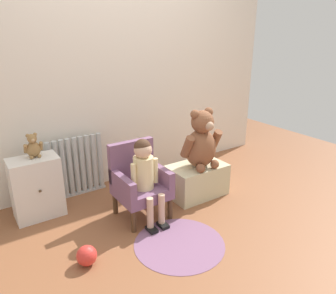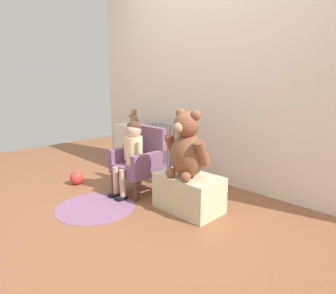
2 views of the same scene
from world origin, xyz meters
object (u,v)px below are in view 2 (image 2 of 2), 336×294
Objects in this scene: large_teddy_bear at (187,148)px; small_teddy_bear at (134,118)px; small_dresser at (132,146)px; low_bench at (189,193)px; radiator at (166,147)px; toy_ball at (77,178)px; child_armchair at (141,160)px; floor_rug at (96,207)px; child_figure at (132,147)px.

small_teddy_bear is (-1.38, 0.54, 0.07)m from large_teddy_bear.
small_dresser is 1.48m from low_bench.
radiator is 0.47m from small_dresser.
small_teddy_bear is at bearing -156.41° from radiator.
low_bench is 3.85× the size of toy_ball.
radiator is at bearing 145.48° from low_bench.
child_armchair is 3.10× the size of small_teddy_bear.
floor_rug is at bearing -137.65° from low_bench.
small_teddy_bear is 1.45m from floor_rug.
low_bench is 1.54m from small_teddy_bear.
large_teddy_bear is at bearing -21.21° from small_teddy_bear.
small_teddy_bear is (-1.37, 0.50, 0.48)m from low_bench.
floor_rug is 0.70m from toy_ball.
radiator is 0.84× the size of floor_rug.
toy_ball is (-0.64, -0.28, -0.40)m from child_figure.
low_bench is (0.65, -0.00, -0.17)m from child_armchair.
child_figure is at bearing 94.19° from floor_rug.
toy_ball is (0.09, -0.88, -0.57)m from small_teddy_bear.
small_dresser is at bearing -138.15° from small_teddy_bear.
small_dresser is 0.77× the size of floor_rug.
small_dresser is 1.33m from floor_rug.
toy_ball is at bearing 165.19° from floor_rug.
child_armchair is at bearing 90.00° from child_figure.
toy_ball reaches higher than floor_rug.
floor_rug is (0.79, -1.03, -0.27)m from small_dresser.
child_figure is at bearing -39.67° from small_teddy_bear.
toy_ball is at bearing -156.79° from child_figure.
child_figure is 0.96m from small_teddy_bear.
small_teddy_bear is 0.30× the size of floor_rug.
small_teddy_bear reaches higher than toy_ball.
small_dresser is 0.84× the size of child_armchair.
low_bench is 0.84m from floor_rug.
large_teddy_bear is 1.48m from small_teddy_bear.
floor_rug is at bearing -54.25° from small_teddy_bear.
small_dresser is at bearing 97.49° from toy_ball.
child_figure reaches higher than small_dresser.
small_teddy_bear reaches higher than floor_rug.
small_dresser is 0.75× the size of child_figure.
floor_rug is at bearing -85.81° from child_figure.
child_armchair is (0.75, -0.47, 0.05)m from small_dresser.
floor_rug is (0.03, -0.45, -0.47)m from child_figure.
small_dresser is 0.37m from small_teddy_bear.
child_figure is 5.01× the size of toy_ball.
small_dresser is at bearing 161.32° from low_bench.
toy_ball is (-1.30, -0.34, -0.49)m from large_teddy_bear.
child_armchair reaches higher than toy_ball.
child_figure is at bearing -170.68° from low_bench.
low_bench is at bearing -18.68° from small_dresser.
child_armchair is 0.79m from toy_ball.
child_figure reaches higher than radiator.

